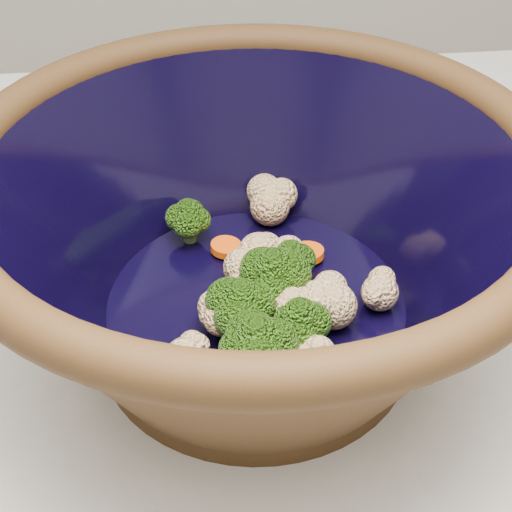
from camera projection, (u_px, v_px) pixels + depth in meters
The scene contains 2 objects.
mixing_bowl at pixel (256, 237), 0.49m from camera, with size 0.48×0.48×0.18m.
vegetable_pile at pixel (269, 290), 0.50m from camera, with size 0.17×0.22×0.06m.
Camera 1 is at (0.01, -0.29, 1.30)m, focal length 50.00 mm.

